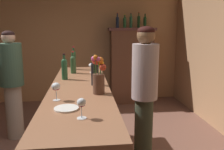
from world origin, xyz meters
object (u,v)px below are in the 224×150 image
wine_bottle_merlot (64,68)px  wine_glass_mid (81,104)px  display_cabinet (131,64)px  flower_arrangement (99,75)px  display_bottle_midleft (125,22)px  cheese_plate (66,108)px  bartender (145,90)px  wine_bottle_rose (95,72)px  wine_bottle_riesling (74,59)px  wine_glass_front (56,87)px  display_bottle_midright (139,21)px  display_bottle_right (145,21)px  patron_in_navy (12,81)px  bar_counter (81,134)px  wine_glass_rear (92,66)px  display_bottle_center (131,21)px  wine_bottle_chardonnay (73,63)px  display_bottle_left (117,21)px

wine_bottle_merlot → wine_glass_mid: (0.21, -1.27, -0.04)m
display_cabinet → flower_arrangement: (-0.89, -2.99, 0.36)m
display_cabinet → display_bottle_midleft: size_ratio=5.86×
cheese_plate → bartender: bartender is taller
wine_bottle_rose → wine_bottle_riesling: (-0.26, 1.00, 0.01)m
wine_glass_front → display_bottle_midleft: display_bottle_midleft is taller
wine_bottle_rose → display_bottle_midright: 2.92m
display_bottle_midleft → bartender: (-0.17, -2.50, -0.83)m
display_bottle_right → patron_in_navy: 2.97m
wine_bottle_rose → display_bottle_midright: (1.06, 2.66, 0.59)m
wine_bottle_rose → bartender: 0.65m
bar_counter → cheese_plate: bearing=-97.3°
wine_glass_rear → flower_arrangement: bearing=-88.3°
flower_arrangement → bar_counter: bearing=124.4°
display_cabinet → bartender: 2.52m
wine_bottle_rose → wine_glass_mid: bearing=-97.8°
display_bottle_midleft → display_bottle_center: (0.13, 0.00, 0.01)m
wine_bottle_rose → display_bottle_midleft: bearing=74.1°
display_bottle_midright → display_bottle_center: bearing=180.0°
wine_glass_mid → wine_bottle_riesling: bearing=93.8°
bartender → wine_glass_front: bearing=19.4°
bar_counter → patron_in_navy: 1.58m
wine_bottle_merlot → wine_glass_rear: bearing=51.7°
wine_bottle_merlot → cheese_plate: (0.09, -1.07, -0.13)m
wine_glass_front → display_bottle_midright: bearing=66.1°
wine_bottle_merlot → wine_glass_front: 0.83m
wine_bottle_riesling → wine_bottle_chardonnay: bearing=-88.9°
wine_bottle_merlot → display_bottle_right: 2.86m
wine_glass_front → wine_glass_mid: 0.48m
wine_bottle_merlot → cheese_plate: size_ratio=1.65×
display_cabinet → display_bottle_center: bearing=180.0°
wine_bottle_rose → flower_arrangement: (0.02, -0.34, 0.03)m
wine_bottle_merlot → patron_in_navy: 1.18m
display_bottle_center → display_bottle_midright: size_ratio=0.92×
wine_glass_rear → patron_in_navy: patron_in_navy is taller
display_cabinet → wine_glass_rear: size_ratio=12.84×
wine_glass_rear → flower_arrangement: flower_arrangement is taller
wine_bottle_rose → wine_glass_rear: bearing=90.9°
wine_bottle_merlot → bar_counter: bearing=-65.5°
display_bottle_left → display_bottle_center: (0.29, 0.00, 0.00)m
wine_glass_mid → cheese_plate: bearing=119.9°
bartender → cheese_plate: bearing=30.9°
bar_counter → display_bottle_center: 3.18m
wine_bottle_riesling → bartender: 1.22m
display_bottle_left → wine_bottle_riesling: bearing=-117.6°
patron_in_navy → wine_bottle_riesling: bearing=34.4°
cheese_plate → display_bottle_left: (0.85, 3.40, 0.72)m
wine_glass_mid → display_bottle_center: display_bottle_center is taller
wine_bottle_merlot → display_bottle_right: size_ratio=1.03×
flower_arrangement → display_cabinet: bearing=73.5°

